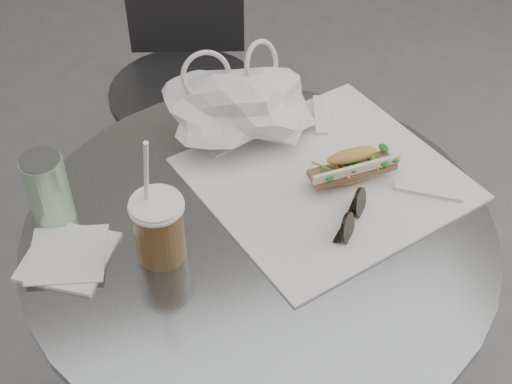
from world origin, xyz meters
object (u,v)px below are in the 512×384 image
object	(u,v)px
chair_far	(189,122)
cafe_table	(259,327)
sunglasses	(352,217)
drink_can	(48,189)
banh_mi	(352,167)
iced_coffee	(159,228)

from	to	relation	value
chair_far	cafe_table	bearing A→B (deg)	102.68
sunglasses	drink_can	distance (m)	0.48
cafe_table	chair_far	bearing A→B (deg)	84.59
chair_far	banh_mi	distance (m)	0.87
chair_far	drink_can	size ratio (longest dim) A/B	5.94
cafe_table	chair_far	xyz separation A→B (m)	(0.08, 0.80, -0.13)
cafe_table	drink_can	distance (m)	0.47
cafe_table	banh_mi	world-z (taller)	banh_mi
banh_mi	chair_far	bearing A→B (deg)	96.71
drink_can	chair_far	bearing A→B (deg)	60.29
drink_can	iced_coffee	bearing A→B (deg)	-42.44
sunglasses	drink_can	bearing A→B (deg)	112.03
cafe_table	banh_mi	bearing A→B (deg)	14.96
cafe_table	sunglasses	distance (m)	0.33
cafe_table	iced_coffee	size ratio (longest dim) A/B	3.17
iced_coffee	sunglasses	world-z (taller)	iced_coffee
banh_mi	sunglasses	bearing A→B (deg)	-115.40
sunglasses	chair_far	bearing A→B (deg)	47.64
iced_coffee	drink_can	xyz separation A→B (m)	(-0.15, 0.13, 0.01)
banh_mi	drink_can	size ratio (longest dim) A/B	1.47
banh_mi	drink_can	bearing A→B (deg)	169.37
banh_mi	sunglasses	size ratio (longest dim) A/B	1.96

